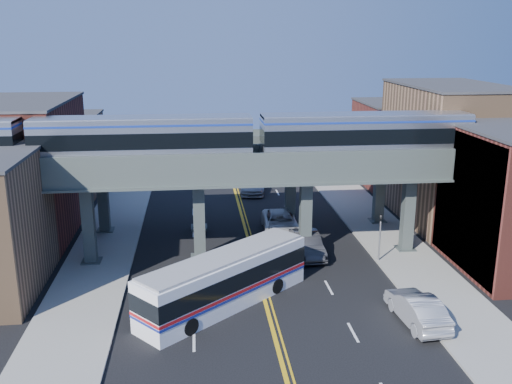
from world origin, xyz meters
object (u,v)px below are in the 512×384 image
traffic_signal (380,233)px  car_lane_c (280,223)px  transit_train (143,139)px  car_lane_a (282,250)px  stop_sign (265,260)px  car_lane_b (307,244)px  car_parked_curb (417,308)px  car_lane_d (253,184)px  transit_bus (225,281)px

traffic_signal → car_lane_c: traffic_signal is taller
transit_train → car_lane_a: (9.87, -0.72, -8.51)m
transit_train → stop_sign: 12.10m
traffic_signal → car_lane_c: (-6.30, 7.27, -1.42)m
car_lane_b → car_parked_curb: car_parked_curb is taller
stop_sign → car_lane_b: size_ratio=0.49×
car_parked_curb → car_lane_a: bearing=-63.1°
transit_train → car_lane_b: (11.93, -0.07, -8.39)m
transit_train → car_lane_d: 22.54m
transit_bus → car_parked_curb: bearing=-58.3°
car_lane_b → transit_bus: bearing=-133.3°
car_lane_a → transit_bus: bearing=-123.0°
traffic_signal → transit_bus: bearing=-153.9°
stop_sign → car_lane_d: stop_sign is taller
stop_sign → transit_bus: size_ratio=0.24×
transit_train → traffic_signal: transit_train is taller
traffic_signal → transit_bus: 13.08m
transit_bus → car_lane_b: 10.22m
traffic_signal → car_lane_a: bearing=169.7°
car_lane_a → traffic_signal: bearing=-9.8°
car_lane_b → car_lane_d: (-2.26, 18.61, -0.01)m
transit_bus → car_lane_d: (4.44, 26.29, -0.75)m
traffic_signal → car_lane_d: bearing=109.5°
stop_sign → car_parked_curb: size_ratio=0.49×
car_lane_d → car_parked_curb: 30.49m
traffic_signal → car_parked_curb: (-0.70, -9.22, -1.41)m
car_lane_d → car_parked_curb: car_parked_curb is taller
traffic_signal → car_lane_d: size_ratio=0.68×
stop_sign → car_lane_c: 10.63m
transit_bus → car_lane_b: bearing=8.1°
transit_train → car_lane_a: 13.05m
stop_sign → car_lane_b: 6.33m
transit_train → stop_sign: (8.06, -5.00, -7.51)m
traffic_signal → stop_sign: bearing=-161.4°
car_lane_a → car_parked_curb: size_ratio=0.83×
car_lane_a → car_parked_curb: car_parked_curb is taller
transit_train → car_lane_c: size_ratio=7.46×
transit_train → transit_bus: bearing=-56.0°
traffic_signal → car_lane_c: size_ratio=0.65×
car_lane_d → traffic_signal: bearing=-62.9°
transit_train → car_lane_c: bearing=26.3°
car_lane_a → car_lane_c: car_lane_c is taller
traffic_signal → car_lane_c: bearing=130.9°
traffic_signal → car_lane_a: traffic_signal is taller
transit_train → car_parked_curb: size_ratio=8.75×
traffic_signal → car_lane_b: traffic_signal is taller
stop_sign → transit_bus: bearing=-135.9°
transit_train → traffic_signal: (16.96, -2.00, -6.97)m
stop_sign → car_lane_b: stop_sign is taller
traffic_signal → car_lane_d: 21.85m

